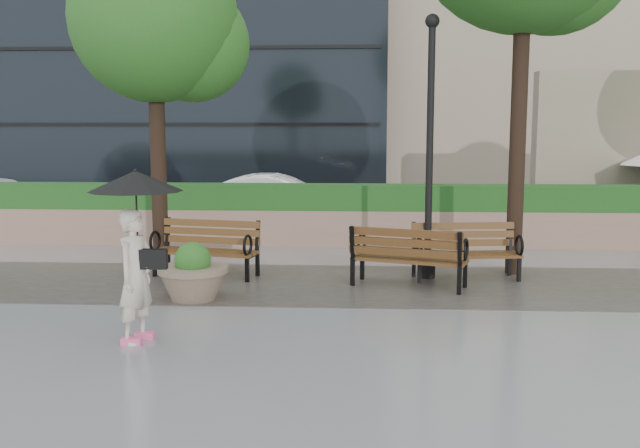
# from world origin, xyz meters

# --- Properties ---
(ground) EXTENTS (100.00, 100.00, 0.00)m
(ground) POSITION_xyz_m (0.00, 0.00, 0.00)
(ground) COLOR gray
(ground) RESTS_ON ground
(cobble_strip) EXTENTS (28.00, 3.20, 0.01)m
(cobble_strip) POSITION_xyz_m (0.00, 3.00, 0.01)
(cobble_strip) COLOR #383330
(cobble_strip) RESTS_ON ground
(hedge_wall) EXTENTS (24.00, 0.80, 1.35)m
(hedge_wall) POSITION_xyz_m (0.00, 7.00, 0.66)
(hedge_wall) COLOR #9A7263
(hedge_wall) RESTS_ON ground
(asphalt_street) EXTENTS (40.00, 7.00, 0.00)m
(asphalt_street) POSITION_xyz_m (0.00, 11.00, 0.00)
(asphalt_street) COLOR black
(asphalt_street) RESTS_ON ground
(bench_1) EXTENTS (1.92, 1.09, 0.98)m
(bench_1) POSITION_xyz_m (-2.63, 3.50, 0.29)
(bench_1) COLOR brown
(bench_1) RESTS_ON ground
(bench_2) EXTENTS (1.98, 1.28, 0.99)m
(bench_2) POSITION_xyz_m (0.85, 2.85, 0.30)
(bench_2) COLOR brown
(bench_2) RESTS_ON ground
(bench_3) EXTENTS (1.86, 0.92, 0.96)m
(bench_3) POSITION_xyz_m (1.87, 3.50, 0.29)
(bench_3) COLOR brown
(bench_3) RESTS_ON ground
(planter_left) EXTENTS (1.06, 1.06, 0.89)m
(planter_left) POSITION_xyz_m (-2.47, 1.81, 0.35)
(planter_left) COLOR #7F6B56
(planter_left) RESTS_ON ground
(lamppost) EXTENTS (0.28, 0.28, 4.47)m
(lamppost) POSITION_xyz_m (1.22, 3.58, 1.98)
(lamppost) COLOR black
(lamppost) RESTS_ON ground
(tree_0) EXTENTS (3.11, 2.96, 5.98)m
(tree_0) POSITION_xyz_m (-3.43, 4.11, 4.38)
(tree_0) COLOR black
(tree_0) RESTS_ON ground
(car_right) EXTENTS (4.14, 1.60, 1.35)m
(car_right) POSITION_xyz_m (-2.16, 10.36, 0.67)
(car_right) COLOR white
(car_right) RESTS_ON ground
(pedestrian) EXTENTS (1.13, 1.13, 2.08)m
(pedestrian) POSITION_xyz_m (-2.65, -0.31, 1.27)
(pedestrian) COLOR beige
(pedestrian) RESTS_ON ground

